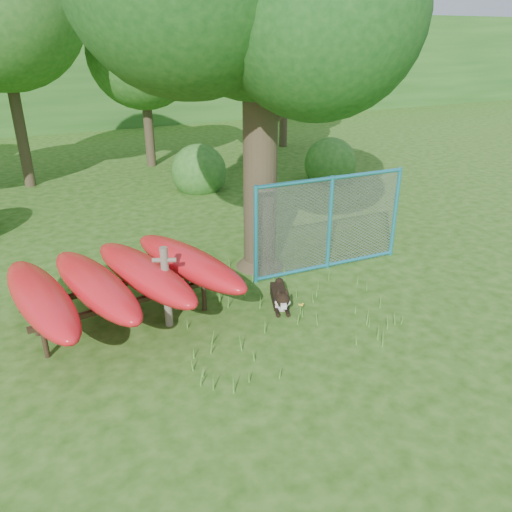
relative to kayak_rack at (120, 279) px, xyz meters
name	(u,v)px	position (x,y,z in m)	size (l,w,h in m)	color
ground	(277,338)	(2.18, -1.67, -0.85)	(80.00, 80.00, 0.00)	#1E440D
wooden_post	(166,285)	(0.68, -0.46, -0.07)	(0.40, 0.24, 1.48)	brown
kayak_rack	(120,279)	(0.00, 0.00, 0.00)	(4.01, 3.56, 1.12)	black
husky_dog	(280,298)	(2.75, -0.75, -0.67)	(0.63, 1.09, 0.52)	black
fence_section	(330,223)	(4.51, 0.29, 0.18)	(3.53, 0.23, 3.44)	teal
wildflower_clump	(301,305)	(2.95, -1.15, -0.69)	(0.10, 0.10, 0.21)	#4A852B
bg_tree_c	(142,53)	(3.68, 11.33, 3.25)	(4.00, 4.00, 6.12)	#332A1C
bg_tree_d	(253,23)	(7.18, 9.33, 4.23)	(4.80, 4.80, 7.50)	#332A1C
bg_tree_e	(286,22)	(10.18, 12.33, 4.38)	(4.60, 4.60, 7.55)	#332A1C
shrub_right	(329,180)	(8.68, 6.33, -0.85)	(1.80, 1.80, 1.80)	#245B1D
shrub_mid	(200,189)	(4.18, 7.33, -0.85)	(1.80, 1.80, 1.80)	#245B1D
wooded_hillside	(55,67)	(2.18, 26.33, 2.15)	(80.00, 12.00, 6.00)	#245B1D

